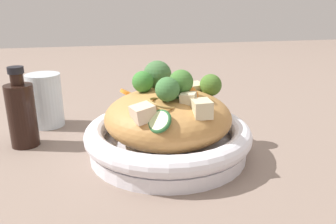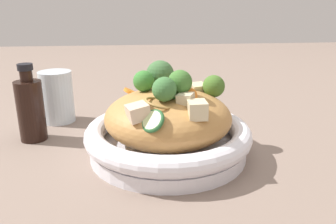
{
  "view_description": "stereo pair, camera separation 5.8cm",
  "coord_description": "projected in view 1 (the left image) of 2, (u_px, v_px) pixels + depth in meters",
  "views": [
    {
      "loc": [
        0.11,
        0.54,
        0.27
      ],
      "look_at": [
        0.0,
        0.0,
        0.08
      ],
      "focal_mm": 36.2,
      "sensor_mm": 36.0,
      "label": 1
    },
    {
      "loc": [
        0.06,
        0.55,
        0.27
      ],
      "look_at": [
        0.0,
        0.0,
        0.08
      ],
      "focal_mm": 36.2,
      "sensor_mm": 36.0,
      "label": 2
    }
  ],
  "objects": [
    {
      "name": "ground_plane",
      "position": [
        168.0,
        154.0,
        0.61
      ],
      "size": [
        3.0,
        3.0,
        0.0
      ],
      "primitive_type": "plane",
      "color": "#7D6A5E"
    },
    {
      "name": "serving_bowl",
      "position": [
        168.0,
        138.0,
        0.6
      ],
      "size": [
        0.29,
        0.29,
        0.06
      ],
      "color": "white",
      "rests_on": "ground_plane"
    },
    {
      "name": "noodle_heap",
      "position": [
        168.0,
        117.0,
        0.59
      ],
      "size": [
        0.22,
        0.22,
        0.1
      ],
      "color": "#B37F43",
      "rests_on": "serving_bowl"
    },
    {
      "name": "broccoli_florets",
      "position": [
        171.0,
        82.0,
        0.58
      ],
      "size": [
        0.17,
        0.15,
        0.07
      ],
      "color": "#90B76E",
      "rests_on": "serving_bowl"
    },
    {
      "name": "carrot_coins",
      "position": [
        164.0,
        93.0,
        0.59
      ],
      "size": [
        0.13,
        0.13,
        0.04
      ],
      "color": "orange",
      "rests_on": "serving_bowl"
    },
    {
      "name": "zucchini_slices",
      "position": [
        166.0,
        108.0,
        0.52
      ],
      "size": [
        0.08,
        0.11,
        0.05
      ],
      "color": "beige",
      "rests_on": "serving_bowl"
    },
    {
      "name": "chicken_chunks",
      "position": [
        180.0,
        105.0,
        0.53
      ],
      "size": [
        0.15,
        0.15,
        0.03
      ],
      "color": "beige",
      "rests_on": "serving_bowl"
    },
    {
      "name": "soy_sauce_bottle",
      "position": [
        22.0,
        113.0,
        0.62
      ],
      "size": [
        0.05,
        0.05,
        0.15
      ],
      "color": "black",
      "rests_on": "ground_plane"
    },
    {
      "name": "drinking_glass",
      "position": [
        45.0,
        100.0,
        0.73
      ],
      "size": [
        0.07,
        0.07,
        0.11
      ],
      "color": "silver",
      "rests_on": "ground_plane"
    }
  ]
}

